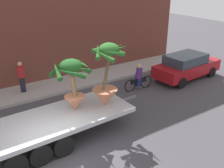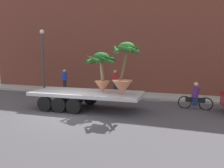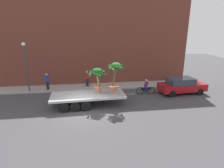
{
  "view_description": "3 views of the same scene",
  "coord_description": "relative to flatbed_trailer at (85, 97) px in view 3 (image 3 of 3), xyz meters",
  "views": [
    {
      "loc": [
        -2.38,
        -7.07,
        6.06
      ],
      "look_at": [
        2.95,
        1.19,
        1.81
      ],
      "focal_mm": 40.92,
      "sensor_mm": 36.0,
      "label": 1
    },
    {
      "loc": [
        5.77,
        -9.52,
        2.97
      ],
      "look_at": [
        1.92,
        1.25,
        1.48
      ],
      "focal_mm": 35.36,
      "sensor_mm": 36.0,
      "label": 2
    },
    {
      "loc": [
        0.39,
        -13.49,
        6.29
      ],
      "look_at": [
        2.53,
        1.89,
        1.59
      ],
      "focal_mm": 29.97,
      "sensor_mm": 36.0,
      "label": 3
    }
  ],
  "objects": [
    {
      "name": "pedestrian_near_gate",
      "position": [
        0.25,
        4.91,
        0.27
      ],
      "size": [
        0.36,
        0.36,
        1.71
      ],
      "color": "black",
      "rests_on": "sidewalk"
    },
    {
      "name": "building_facade",
      "position": [
        -0.16,
        6.54,
        4.13
      ],
      "size": [
        24.0,
        1.2,
        9.8
      ],
      "primitive_type": "cube",
      "color": "brown",
      "rests_on": "ground"
    },
    {
      "name": "street_lamp",
      "position": [
        -5.55,
        4.04,
        2.46
      ],
      "size": [
        0.36,
        0.36,
        4.83
      ],
      "color": "#383D42",
      "rests_on": "sidewalk"
    },
    {
      "name": "flatbed_trailer",
      "position": [
        0.0,
        0.0,
        0.0
      ],
      "size": [
        7.12,
        2.62,
        0.98
      ],
      "color": "#B7BABF",
      "rests_on": "ground"
    },
    {
      "name": "pedestrian_far_left",
      "position": [
        -3.82,
        4.34,
        0.27
      ],
      "size": [
        0.36,
        0.36,
        1.71
      ],
      "color": "black",
      "rests_on": "sidewalk"
    },
    {
      "name": "ground_plane",
      "position": [
        -0.16,
        -1.26,
        -0.77
      ],
      "size": [
        60.0,
        60.0,
        0.0
      ],
      "primitive_type": "plane",
      "color": "#423F44"
    },
    {
      "name": "cyclist",
      "position": [
        5.92,
        2.02,
        -0.1
      ],
      "size": [
        1.84,
        0.37,
        1.54
      ],
      "color": "black",
      "rests_on": "ground"
    },
    {
      "name": "potted_palm_middle",
      "position": [
        1.11,
        0.14,
        1.45
      ],
      "size": [
        1.64,
        1.77,
        2.16
      ],
      "color": "#C17251",
      "rests_on": "flatbed_trailer"
    },
    {
      "name": "potted_palm_rear",
      "position": [
        2.46,
        -0.18,
        1.42
      ],
      "size": [
        1.63,
        1.58,
        2.65
      ],
      "color": "#C17251",
      "rests_on": "flatbed_trailer"
    },
    {
      "name": "sidewalk",
      "position": [
        -0.16,
        4.84,
        -0.69
      ],
      "size": [
        24.0,
        2.2,
        0.15
      ],
      "primitive_type": "cube",
      "color": "#A39E99",
      "rests_on": "ground"
    },
    {
      "name": "parked_car",
      "position": [
        9.46,
        1.73,
        0.06
      ],
      "size": [
        4.65,
        2.11,
        1.58
      ],
      "color": "maroon",
      "rests_on": "ground"
    }
  ]
}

